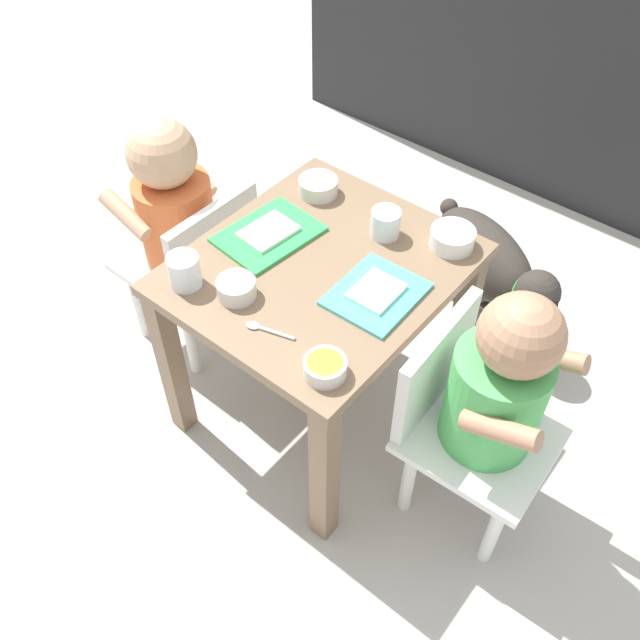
# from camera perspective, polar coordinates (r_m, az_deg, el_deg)

# --- Properties ---
(ground_plane) EXTENTS (7.00, 7.00, 0.00)m
(ground_plane) POSITION_cam_1_polar(r_m,az_deg,el_deg) (1.77, -0.00, -6.82)
(ground_plane) COLOR #B2ADA3
(kitchen_cabinet_back) EXTENTS (1.93, 0.30, 1.03)m
(kitchen_cabinet_back) POSITION_cam_1_polar(r_m,az_deg,el_deg) (2.37, 21.56, 21.39)
(kitchen_cabinet_back) COLOR #232326
(kitchen_cabinet_back) RESTS_ON ground
(dining_table) EXTENTS (0.50, 0.57, 0.47)m
(dining_table) POSITION_cam_1_polar(r_m,az_deg,el_deg) (1.47, -0.00, 2.01)
(dining_table) COLOR #7A6047
(dining_table) RESTS_ON ground
(seated_child_left) EXTENTS (0.28, 0.28, 0.64)m
(seated_child_left) POSITION_cam_1_polar(r_m,az_deg,el_deg) (1.68, -11.56, 8.40)
(seated_child_left) COLOR white
(seated_child_left) RESTS_ON ground
(seated_child_right) EXTENTS (0.29, 0.29, 0.64)m
(seated_child_right) POSITION_cam_1_polar(r_m,az_deg,el_deg) (1.33, 14.03, -5.55)
(seated_child_right) COLOR white
(seated_child_right) RESTS_ON ground
(dog) EXTENTS (0.45, 0.30, 0.29)m
(dog) POSITION_cam_1_polar(r_m,az_deg,el_deg) (1.90, 13.72, 4.73)
(dog) COLOR #332D28
(dog) RESTS_ON ground
(food_tray_left) EXTENTS (0.17, 0.22, 0.02)m
(food_tray_left) POSITION_cam_1_polar(r_m,az_deg,el_deg) (1.48, -4.19, 7.12)
(food_tray_left) COLOR green
(food_tray_left) RESTS_ON dining_table
(food_tray_right) EXTENTS (0.16, 0.18, 0.02)m
(food_tray_right) POSITION_cam_1_polar(r_m,az_deg,el_deg) (1.35, 4.69, 2.25)
(food_tray_right) COLOR #4CC6BC
(food_tray_right) RESTS_ON dining_table
(water_cup_left) EXTENTS (0.06, 0.06, 0.06)m
(water_cup_left) POSITION_cam_1_polar(r_m,az_deg,el_deg) (1.47, 5.38, 7.80)
(water_cup_left) COLOR white
(water_cup_left) RESTS_ON dining_table
(water_cup_right) EXTENTS (0.06, 0.06, 0.07)m
(water_cup_right) POSITION_cam_1_polar(r_m,az_deg,el_deg) (1.37, -11.05, 3.85)
(water_cup_right) COLOR white
(water_cup_right) RESTS_ON dining_table
(veggie_bowl_near) EXTENTS (0.08, 0.08, 0.03)m
(veggie_bowl_near) POSITION_cam_1_polar(r_m,az_deg,el_deg) (1.20, 0.41, -3.88)
(veggie_bowl_near) COLOR silver
(veggie_bowl_near) RESTS_ON dining_table
(cereal_bowl_left_side) EXTENTS (0.09, 0.09, 0.04)m
(cereal_bowl_left_side) POSITION_cam_1_polar(r_m,az_deg,el_deg) (1.58, -0.15, 10.95)
(cereal_bowl_left_side) COLOR silver
(cereal_bowl_left_side) RESTS_ON dining_table
(veggie_bowl_far) EXTENTS (0.08, 0.08, 0.04)m
(veggie_bowl_far) POSITION_cam_1_polar(r_m,az_deg,el_deg) (1.34, -6.88, 2.63)
(veggie_bowl_far) COLOR silver
(veggie_bowl_far) RESTS_ON dining_table
(cereal_bowl_right_side) EXTENTS (0.09, 0.09, 0.04)m
(cereal_bowl_right_side) POSITION_cam_1_polar(r_m,az_deg,el_deg) (1.47, 10.81, 6.66)
(cereal_bowl_right_side) COLOR white
(cereal_bowl_right_side) RESTS_ON dining_table
(spoon_by_left_tray) EXTENTS (0.10, 0.04, 0.01)m
(spoon_by_left_tray) POSITION_cam_1_polar(r_m,az_deg,el_deg) (1.29, -4.54, -0.76)
(spoon_by_left_tray) COLOR silver
(spoon_by_left_tray) RESTS_ON dining_table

